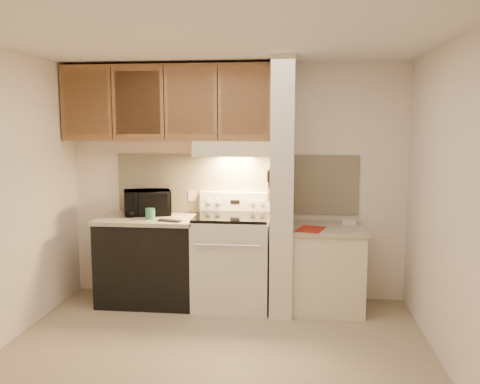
# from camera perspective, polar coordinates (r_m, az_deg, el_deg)

# --- Properties ---
(floor) EXTENTS (3.60, 3.60, 0.00)m
(floor) POSITION_cam_1_polar(r_m,az_deg,el_deg) (4.36, -2.86, -17.74)
(floor) COLOR tan
(floor) RESTS_ON ground
(ceiling) EXTENTS (3.60, 3.60, 0.00)m
(ceiling) POSITION_cam_1_polar(r_m,az_deg,el_deg) (3.99, -3.11, 16.72)
(ceiling) COLOR white
(ceiling) RESTS_ON wall_back
(wall_back) EXTENTS (3.60, 2.50, 0.02)m
(wall_back) POSITION_cam_1_polar(r_m,az_deg,el_deg) (5.46, -0.45, 1.11)
(wall_back) COLOR white
(wall_back) RESTS_ON floor
(wall_right) EXTENTS (0.02, 3.00, 2.50)m
(wall_right) POSITION_cam_1_polar(r_m,az_deg,el_deg) (4.11, 22.66, -1.61)
(wall_right) COLOR white
(wall_right) RESTS_ON floor
(backsplash) EXTENTS (2.60, 0.02, 0.63)m
(backsplash) POSITION_cam_1_polar(r_m,az_deg,el_deg) (5.45, -0.46, 0.94)
(backsplash) COLOR #F5ECC3
(backsplash) RESTS_ON wall_back
(range_body) EXTENTS (0.76, 0.65, 0.92)m
(range_body) POSITION_cam_1_polar(r_m,az_deg,el_deg) (5.28, -0.88, -7.87)
(range_body) COLOR silver
(range_body) RESTS_ON floor
(oven_window) EXTENTS (0.50, 0.01, 0.30)m
(oven_window) POSITION_cam_1_polar(r_m,az_deg,el_deg) (4.96, -1.35, -8.39)
(oven_window) COLOR black
(oven_window) RESTS_ON range_body
(oven_handle) EXTENTS (0.65, 0.02, 0.02)m
(oven_handle) POSITION_cam_1_polar(r_m,az_deg,el_deg) (4.87, -1.41, -6.02)
(oven_handle) COLOR silver
(oven_handle) RESTS_ON range_body
(cooktop) EXTENTS (0.74, 0.64, 0.03)m
(cooktop) POSITION_cam_1_polar(r_m,az_deg,el_deg) (5.17, -0.89, -2.79)
(cooktop) COLOR black
(cooktop) RESTS_ON range_body
(range_backguard) EXTENTS (0.76, 0.08, 0.20)m
(range_backguard) POSITION_cam_1_polar(r_m,az_deg,el_deg) (5.43, -0.52, -1.06)
(range_backguard) COLOR silver
(range_backguard) RESTS_ON range_body
(range_display) EXTENTS (0.10, 0.01, 0.04)m
(range_display) POSITION_cam_1_polar(r_m,az_deg,el_deg) (5.39, -0.57, -1.13)
(range_display) COLOR black
(range_display) RESTS_ON range_backguard
(range_knob_left_outer) EXTENTS (0.05, 0.02, 0.05)m
(range_knob_left_outer) POSITION_cam_1_polar(r_m,az_deg,el_deg) (5.43, -3.51, -1.08)
(range_knob_left_outer) COLOR silver
(range_knob_left_outer) RESTS_ON range_backguard
(range_knob_left_inner) EXTENTS (0.05, 0.02, 0.05)m
(range_knob_left_inner) POSITION_cam_1_polar(r_m,az_deg,el_deg) (5.41, -2.47, -1.10)
(range_knob_left_inner) COLOR silver
(range_knob_left_inner) RESTS_ON range_backguard
(range_knob_right_inner) EXTENTS (0.05, 0.02, 0.05)m
(range_knob_right_inner) POSITION_cam_1_polar(r_m,az_deg,el_deg) (5.37, 1.33, -1.16)
(range_knob_right_inner) COLOR silver
(range_knob_right_inner) RESTS_ON range_backguard
(range_knob_right_outer) EXTENTS (0.05, 0.02, 0.05)m
(range_knob_right_outer) POSITION_cam_1_polar(r_m,az_deg,el_deg) (5.36, 2.40, -1.18)
(range_knob_right_outer) COLOR silver
(range_knob_right_outer) RESTS_ON range_backguard
(dishwasher_front) EXTENTS (1.00, 0.63, 0.87)m
(dishwasher_front) POSITION_cam_1_polar(r_m,az_deg,el_deg) (5.47, -10.14, -7.71)
(dishwasher_front) COLOR black
(dishwasher_front) RESTS_ON floor
(left_countertop) EXTENTS (1.04, 0.67, 0.04)m
(left_countertop) POSITION_cam_1_polar(r_m,az_deg,el_deg) (5.37, -10.25, -3.01)
(left_countertop) COLOR #B5AB93
(left_countertop) RESTS_ON dishwasher_front
(spoon_rest) EXTENTS (0.25, 0.14, 0.02)m
(spoon_rest) POSITION_cam_1_polar(r_m,az_deg,el_deg) (5.10, -7.89, -3.20)
(spoon_rest) COLOR black
(spoon_rest) RESTS_ON left_countertop
(teal_jar) EXTENTS (0.13, 0.13, 0.11)m
(teal_jar) POSITION_cam_1_polar(r_m,az_deg,el_deg) (5.25, -10.06, -2.42)
(teal_jar) COLOR #337062
(teal_jar) RESTS_ON left_countertop
(outlet) EXTENTS (0.08, 0.01, 0.12)m
(outlet) POSITION_cam_1_polar(r_m,az_deg,el_deg) (5.53, -5.42, -0.41)
(outlet) COLOR beige
(outlet) RESTS_ON backsplash
(microwave) EXTENTS (0.56, 0.47, 0.27)m
(microwave) POSITION_cam_1_polar(r_m,az_deg,el_deg) (5.49, -10.37, -1.16)
(microwave) COLOR black
(microwave) RESTS_ON left_countertop
(partition_pillar) EXTENTS (0.22, 0.70, 2.50)m
(partition_pillar) POSITION_cam_1_polar(r_m,az_deg,el_deg) (5.08, 4.81, 0.59)
(partition_pillar) COLOR silver
(partition_pillar) RESTS_ON floor
(pillar_trim) EXTENTS (0.01, 0.70, 0.04)m
(pillar_trim) POSITION_cam_1_polar(r_m,az_deg,el_deg) (5.08, 3.51, 1.17)
(pillar_trim) COLOR brown
(pillar_trim) RESTS_ON partition_pillar
(knife_strip) EXTENTS (0.02, 0.42, 0.04)m
(knife_strip) POSITION_cam_1_polar(r_m,az_deg,el_deg) (5.03, 3.41, 1.34)
(knife_strip) COLOR black
(knife_strip) RESTS_ON partition_pillar
(knife_blade_a) EXTENTS (0.01, 0.03, 0.16)m
(knife_blade_a) POSITION_cam_1_polar(r_m,az_deg,el_deg) (4.88, 3.17, -0.03)
(knife_blade_a) COLOR silver
(knife_blade_a) RESTS_ON knife_strip
(knife_handle_a) EXTENTS (0.02, 0.02, 0.10)m
(knife_handle_a) POSITION_cam_1_polar(r_m,az_deg,el_deg) (4.85, 3.17, 1.71)
(knife_handle_a) COLOR black
(knife_handle_a) RESTS_ON knife_strip
(knife_blade_b) EXTENTS (0.01, 0.04, 0.18)m
(knife_blade_b) POSITION_cam_1_polar(r_m,az_deg,el_deg) (4.96, 3.21, -0.03)
(knife_blade_b) COLOR silver
(knife_blade_b) RESTS_ON knife_strip
(knife_handle_b) EXTENTS (0.02, 0.02, 0.10)m
(knife_handle_b) POSITION_cam_1_polar(r_m,az_deg,el_deg) (4.96, 3.24, 1.83)
(knife_handle_b) COLOR black
(knife_handle_b) RESTS_ON knife_strip
(knife_blade_c) EXTENTS (0.01, 0.04, 0.20)m
(knife_blade_c) POSITION_cam_1_polar(r_m,az_deg,el_deg) (5.04, 3.26, -0.02)
(knife_blade_c) COLOR silver
(knife_blade_c) RESTS_ON knife_strip
(knife_handle_c) EXTENTS (0.02, 0.02, 0.10)m
(knife_handle_c) POSITION_cam_1_polar(r_m,az_deg,el_deg) (5.03, 3.28, 1.91)
(knife_handle_c) COLOR black
(knife_handle_c) RESTS_ON knife_strip
(knife_blade_d) EXTENTS (0.01, 0.04, 0.16)m
(knife_blade_d) POSITION_cam_1_polar(r_m,az_deg,el_deg) (5.11, 3.31, 0.31)
(knife_blade_d) COLOR silver
(knife_blade_d) RESTS_ON knife_strip
(knife_handle_d) EXTENTS (0.02, 0.02, 0.10)m
(knife_handle_d) POSITION_cam_1_polar(r_m,az_deg,el_deg) (5.09, 3.32, 1.98)
(knife_handle_d) COLOR black
(knife_handle_d) RESTS_ON knife_strip
(knife_blade_e) EXTENTS (0.01, 0.04, 0.18)m
(knife_blade_e) POSITION_cam_1_polar(r_m,az_deg,el_deg) (5.21, 3.37, 0.34)
(knife_blade_e) COLOR silver
(knife_blade_e) RESTS_ON knife_strip
(knife_handle_e) EXTENTS (0.02, 0.02, 0.10)m
(knife_handle_e) POSITION_cam_1_polar(r_m,az_deg,el_deg) (5.19, 3.38, 2.09)
(knife_handle_e) COLOR black
(knife_handle_e) RESTS_ON knife_strip
(oven_mitt) EXTENTS (0.03, 0.10, 0.23)m
(oven_mitt) POSITION_cam_1_polar(r_m,az_deg,el_deg) (5.26, 3.42, 0.17)
(oven_mitt) COLOR gray
(oven_mitt) RESTS_ON partition_pillar
(right_cab_base) EXTENTS (0.70, 0.60, 0.81)m
(right_cab_base) POSITION_cam_1_polar(r_m,az_deg,el_deg) (5.26, 9.78, -8.66)
(right_cab_base) COLOR beige
(right_cab_base) RESTS_ON floor
(right_countertop) EXTENTS (0.74, 0.64, 0.04)m
(right_countertop) POSITION_cam_1_polar(r_m,az_deg,el_deg) (5.16, 9.89, -4.12)
(right_countertop) COLOR #B5AB93
(right_countertop) RESTS_ON right_cab_base
(red_folder) EXTENTS (0.31, 0.37, 0.01)m
(red_folder) POSITION_cam_1_polar(r_m,az_deg,el_deg) (5.00, 7.93, -4.16)
(red_folder) COLOR #A12012
(red_folder) RESTS_ON right_countertop
(white_box) EXTENTS (0.14, 0.10, 0.04)m
(white_box) POSITION_cam_1_polar(r_m,az_deg,el_deg) (5.34, 12.14, -3.35)
(white_box) COLOR white
(white_box) RESTS_ON right_countertop
(range_hood) EXTENTS (0.78, 0.44, 0.15)m
(range_hood) POSITION_cam_1_polar(r_m,az_deg,el_deg) (5.22, -0.74, 4.94)
(range_hood) COLOR beige
(range_hood) RESTS_ON upper_cabinets
(hood_lip) EXTENTS (0.78, 0.04, 0.06)m
(hood_lip) POSITION_cam_1_polar(r_m,az_deg,el_deg) (5.01, -1.03, 4.31)
(hood_lip) COLOR beige
(hood_lip) RESTS_ON range_hood
(upper_cabinets) EXTENTS (2.18, 0.33, 0.77)m
(upper_cabinets) POSITION_cam_1_polar(r_m,az_deg,el_deg) (5.39, -8.10, 9.84)
(upper_cabinets) COLOR brown
(upper_cabinets) RESTS_ON wall_back
(cab_door_a) EXTENTS (0.46, 0.01, 0.63)m
(cab_door_a) POSITION_cam_1_polar(r_m,az_deg,el_deg) (5.50, -16.92, 9.54)
(cab_door_a) COLOR brown
(cab_door_a) RESTS_ON upper_cabinets
(cab_gap_a) EXTENTS (0.01, 0.01, 0.73)m
(cab_gap_a) POSITION_cam_1_polar(r_m,az_deg,el_deg) (5.40, -14.22, 9.68)
(cab_gap_a) COLOR black
(cab_gap_a) RESTS_ON upper_cabinets
(cab_door_b) EXTENTS (0.46, 0.01, 0.63)m
(cab_door_b) POSITION_cam_1_polar(r_m,az_deg,el_deg) (5.31, -11.42, 9.80)
(cab_door_b) COLOR brown
(cab_door_b) RESTS_ON upper_cabinets
(cab_gap_b) EXTENTS (0.01, 0.01, 0.73)m
(cab_gap_b) POSITION_cam_1_polar(r_m,az_deg,el_deg) (5.23, -8.54, 9.90)
(cab_gap_b) COLOR black
(cab_gap_b) RESTS_ON upper_cabinets
(cab_door_c) EXTENTS (0.46, 0.01, 0.63)m
(cab_door_c) POSITION_cam_1_polar(r_m,az_deg,el_deg) (5.17, -5.57, 9.98)
(cab_door_c) COLOR brown
(cab_door_c) RESTS_ON upper_cabinets
(cab_gap_c) EXTENTS (0.01, 0.01, 0.73)m
(cab_gap_c) POSITION_cam_1_polar(r_m,az_deg,el_deg) (5.12, -2.54, 10.03)
(cab_gap_c) COLOR black
(cab_gap_c) RESTS_ON upper_cabinets
(cab_door_d) EXTENTS (0.46, 0.01, 0.63)m
(cab_door_d) POSITION_cam_1_polar(r_m,az_deg,el_deg) (5.09, 0.54, 10.05)
(cab_door_d) COLOR brown
(cab_door_d) RESTS_ON upper_cabinets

